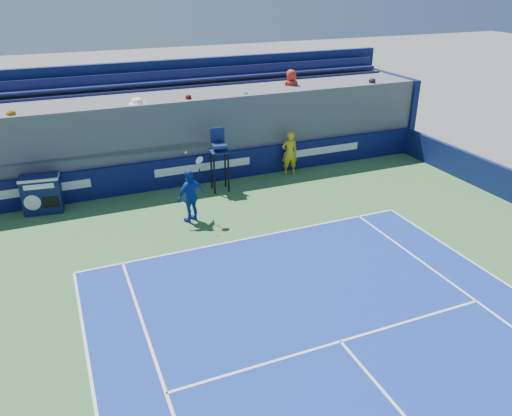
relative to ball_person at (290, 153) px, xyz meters
name	(u,v)px	position (x,y,z in m)	size (l,w,h in m)	color
ball_person	(290,153)	(0.00, 0.00, 0.00)	(0.68, 0.45, 1.87)	gold
back_hoarding	(203,169)	(-3.68, 0.47, -0.34)	(20.40, 0.21, 1.20)	#0C1146
match_clock	(42,193)	(-9.80, -0.02, -0.20)	(1.40, 0.88, 1.40)	#0D1645
umpire_chair	(219,153)	(-3.30, -0.52, 0.58)	(0.77, 0.77, 2.48)	black
tennis_player	(191,196)	(-5.11, -2.79, 0.01)	(1.19, 0.88, 2.57)	#12379A
stadium_seating	(188,127)	(-3.68, 2.51, 0.89)	(21.00, 4.05, 4.40)	#4E4E53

